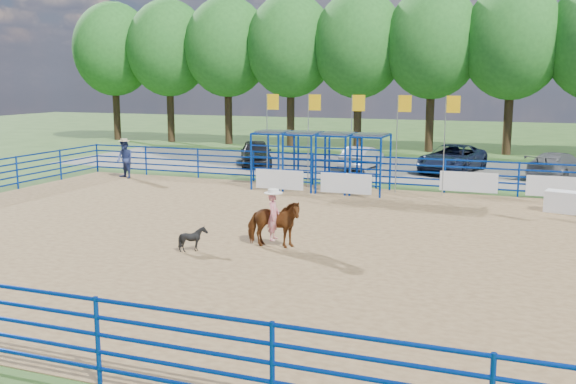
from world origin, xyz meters
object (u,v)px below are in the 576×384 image
(car_a, at_px, (256,153))
(car_d, at_px, (558,165))
(car_b, at_px, (362,158))
(car_c, at_px, (452,158))
(horse_and_rider, at_px, (273,219))
(spectator_cowboy, at_px, (125,159))
(announcer_table, at_px, (567,202))
(calf, at_px, (193,239))

(car_a, xyz_separation_m, car_d, (15.96, 0.77, -0.07))
(car_b, distance_m, car_c, 4.77)
(horse_and_rider, bearing_deg, spectator_cowboy, 140.47)
(car_d, bearing_deg, horse_and_rider, 88.41)
(announcer_table, relative_size, calf, 2.04)
(horse_and_rider, bearing_deg, calf, -148.40)
(announcer_table, height_order, spectator_cowboy, spectator_cowboy)
(calf, relative_size, spectator_cowboy, 0.38)
(car_a, height_order, car_d, car_a)
(announcer_table, xyz_separation_m, spectator_cowboy, (-20.09, 1.41, 0.57))
(car_b, bearing_deg, car_a, 12.61)
(calf, relative_size, car_d, 0.16)
(calf, relative_size, car_a, 0.17)
(calf, height_order, car_c, car_c)
(announcer_table, distance_m, car_c, 10.68)
(car_a, bearing_deg, calf, -97.19)
(horse_and_rider, distance_m, spectator_cowboy, 15.31)
(car_c, bearing_deg, car_d, 9.32)
(car_b, bearing_deg, horse_and_rider, 101.70)
(spectator_cowboy, distance_m, car_c, 16.90)
(car_a, bearing_deg, car_c, -18.56)
(car_c, bearing_deg, spectator_cowboy, -137.88)
(announcer_table, distance_m, spectator_cowboy, 20.14)
(horse_and_rider, distance_m, car_b, 17.21)
(spectator_cowboy, height_order, car_d, spectator_cowboy)
(car_a, relative_size, car_c, 0.82)
(calf, relative_size, car_c, 0.14)
(announcer_table, distance_m, calf, 14.02)
(car_c, xyz_separation_m, car_d, (5.18, -0.44, -0.07))
(horse_and_rider, xyz_separation_m, car_d, (8.30, 17.23, -0.20))
(car_a, height_order, car_c, car_a)
(calf, xyz_separation_m, spectator_cowboy, (-9.82, 10.96, 0.60))
(calf, bearing_deg, car_d, -20.58)
(car_b, bearing_deg, spectator_cowboy, 42.25)
(car_a, xyz_separation_m, car_c, (10.77, 1.21, -0.00))
(car_b, bearing_deg, car_d, -173.11)
(car_a, bearing_deg, spectator_cowboy, -146.68)
(car_d, bearing_deg, car_c, 19.31)
(horse_and_rider, distance_m, calf, 2.38)
(calf, distance_m, car_b, 18.35)
(announcer_table, xyz_separation_m, car_d, (0.02, 8.90, 0.25))
(horse_and_rider, height_order, spectator_cowboy, horse_and_rider)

